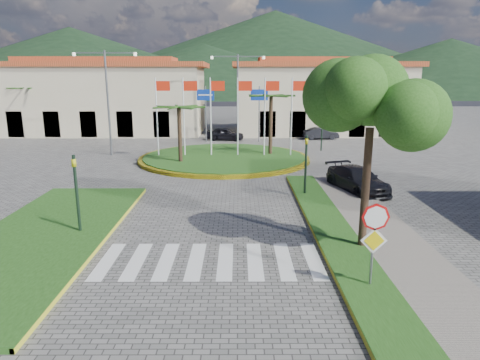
{
  "coord_description": "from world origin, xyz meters",
  "views": [
    {
      "loc": [
        1.04,
        -9.43,
        6.1
      ],
      "look_at": [
        1.11,
        8.0,
        1.85
      ],
      "focal_mm": 32.0,
      "sensor_mm": 36.0,
      "label": 1
    }
  ],
  "objects_px": {
    "car_side_right": "(357,179)",
    "roundabout_island": "(224,158)",
    "car_dark_b": "(321,133)",
    "car_dark_a": "(225,134)",
    "deciduous_tree": "(372,104)",
    "white_van": "(168,130)",
    "stop_sign": "(374,232)"
  },
  "relations": [
    {
      "from": "stop_sign",
      "to": "car_dark_b",
      "type": "relative_size",
      "value": 0.76
    },
    {
      "from": "white_van",
      "to": "car_side_right",
      "type": "xyz_separation_m",
      "value": [
        13.78,
        -22.21,
        0.08
      ]
    },
    {
      "from": "roundabout_island",
      "to": "car_dark_b",
      "type": "height_order",
      "value": "roundabout_island"
    },
    {
      "from": "car_side_right",
      "to": "roundabout_island",
      "type": "bearing_deg",
      "value": 112.64
    },
    {
      "from": "stop_sign",
      "to": "car_dark_b",
      "type": "distance_m",
      "value": 31.13
    },
    {
      "from": "stop_sign",
      "to": "car_dark_b",
      "type": "height_order",
      "value": "stop_sign"
    },
    {
      "from": "deciduous_tree",
      "to": "car_dark_a",
      "type": "xyz_separation_m",
      "value": [
        -5.74,
        27.16,
        -4.56
      ]
    },
    {
      "from": "deciduous_tree",
      "to": "car_side_right",
      "type": "xyz_separation_m",
      "value": [
        2.0,
        8.02,
        -4.52
      ]
    },
    {
      "from": "deciduous_tree",
      "to": "white_van",
      "type": "height_order",
      "value": "deciduous_tree"
    },
    {
      "from": "deciduous_tree",
      "to": "white_van",
      "type": "distance_m",
      "value": 32.77
    },
    {
      "from": "car_side_right",
      "to": "car_dark_a",
      "type": "bearing_deg",
      "value": 94.8
    },
    {
      "from": "stop_sign",
      "to": "white_van",
      "type": "bearing_deg",
      "value": 108.58
    },
    {
      "from": "deciduous_tree",
      "to": "car_dark_b",
      "type": "xyz_separation_m",
      "value": [
        3.73,
        27.77,
        -4.6
      ]
    },
    {
      "from": "white_van",
      "to": "car_side_right",
      "type": "relative_size",
      "value": 0.92
    },
    {
      "from": "roundabout_island",
      "to": "white_van",
      "type": "xyz_separation_m",
      "value": [
        -6.29,
        13.23,
        0.41
      ]
    },
    {
      "from": "car_dark_a",
      "to": "car_dark_b",
      "type": "xyz_separation_m",
      "value": [
        9.46,
        0.61,
        -0.05
      ]
    },
    {
      "from": "white_van",
      "to": "car_dark_b",
      "type": "xyz_separation_m",
      "value": [
        15.51,
        -2.47,
        -0.01
      ]
    },
    {
      "from": "stop_sign",
      "to": "car_side_right",
      "type": "height_order",
      "value": "stop_sign"
    },
    {
      "from": "roundabout_island",
      "to": "white_van",
      "type": "distance_m",
      "value": 14.66
    },
    {
      "from": "roundabout_island",
      "to": "white_van",
      "type": "bearing_deg",
      "value": 115.41
    },
    {
      "from": "roundabout_island",
      "to": "car_dark_a",
      "type": "distance_m",
      "value": 10.17
    },
    {
      "from": "deciduous_tree",
      "to": "car_side_right",
      "type": "bearing_deg",
      "value": 76.0
    },
    {
      "from": "roundabout_island",
      "to": "white_van",
      "type": "height_order",
      "value": "roundabout_island"
    },
    {
      "from": "car_dark_a",
      "to": "deciduous_tree",
      "type": "bearing_deg",
      "value": -155.02
    },
    {
      "from": "roundabout_island",
      "to": "car_dark_b",
      "type": "bearing_deg",
      "value": 49.43
    },
    {
      "from": "car_dark_a",
      "to": "car_side_right",
      "type": "xyz_separation_m",
      "value": [
        7.74,
        -19.13,
        0.04
      ]
    },
    {
      "from": "deciduous_tree",
      "to": "car_dark_a",
      "type": "relative_size",
      "value": 1.87
    },
    {
      "from": "deciduous_tree",
      "to": "car_side_right",
      "type": "relative_size",
      "value": 1.5
    },
    {
      "from": "roundabout_island",
      "to": "deciduous_tree",
      "type": "xyz_separation_m",
      "value": [
        5.5,
        -17.0,
        5.0
      ]
    },
    {
      "from": "deciduous_tree",
      "to": "car_side_right",
      "type": "distance_m",
      "value": 9.42
    },
    {
      "from": "white_van",
      "to": "car_dark_a",
      "type": "relative_size",
      "value": 1.15
    },
    {
      "from": "car_dark_b",
      "to": "car_side_right",
      "type": "relative_size",
      "value": 0.77
    }
  ]
}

